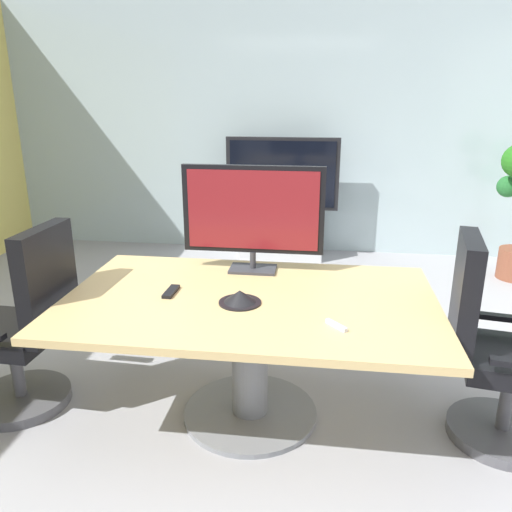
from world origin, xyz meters
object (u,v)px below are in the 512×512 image
object	(u,v)px
office_chair_right	(493,359)
conference_phone	(240,298)
remote_control	(171,292)
tv_monitor	(253,213)
conference_table	(250,328)
wall_display_unit	(282,218)
office_chair_left	(27,335)

from	to	relation	value
office_chair_right	conference_phone	bearing A→B (deg)	102.94
remote_control	tv_monitor	bearing A→B (deg)	49.28
office_chair_right	conference_phone	xyz separation A→B (m)	(-1.31, -0.08, 0.30)
conference_table	wall_display_unit	xyz separation A→B (m)	(-0.08, 2.94, -0.11)
office_chair_right	remote_control	size ratio (longest dim) A/B	6.41
conference_table	remote_control	bearing A→B (deg)	179.66
office_chair_right	remote_control	world-z (taller)	office_chair_right
tv_monitor	wall_display_unit	bearing A→B (deg)	90.80
office_chair_right	office_chair_left	bearing A→B (deg)	101.06
tv_monitor	conference_phone	xyz separation A→B (m)	(0.00, -0.51, -0.33)
conference_table	office_chair_left	bearing A→B (deg)	-176.62
tv_monitor	office_chair_right	bearing A→B (deg)	-18.28
conference_table	tv_monitor	world-z (taller)	tv_monitor
conference_table	tv_monitor	xyz separation A→B (m)	(-0.04, 0.43, 0.54)
conference_table	tv_monitor	distance (m)	0.69
office_chair_left	tv_monitor	world-z (taller)	tv_monitor
office_chair_left	tv_monitor	distance (m)	1.47
office_chair_right	conference_phone	world-z (taller)	office_chair_right
office_chair_left	office_chair_right	bearing A→B (deg)	93.81
office_chair_left	remote_control	size ratio (longest dim) A/B	6.41
conference_table	office_chair_left	world-z (taller)	office_chair_left
conference_table	wall_display_unit	distance (m)	2.94
tv_monitor	office_chair_left	bearing A→B (deg)	-157.47
conference_table	remote_control	world-z (taller)	remote_control
office_chair_left	office_chair_right	xyz separation A→B (m)	(2.53, 0.07, 0.00)
office_chair_left	tv_monitor	bearing A→B (deg)	114.65
office_chair_left	conference_phone	distance (m)	1.26
conference_phone	conference_table	bearing A→B (deg)	64.38
remote_control	office_chair_left	bearing A→B (deg)	-173.31
conference_table	office_chair_right	world-z (taller)	office_chair_right
tv_monitor	remote_control	bearing A→B (deg)	-132.11
conference_table	wall_display_unit	world-z (taller)	wall_display_unit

